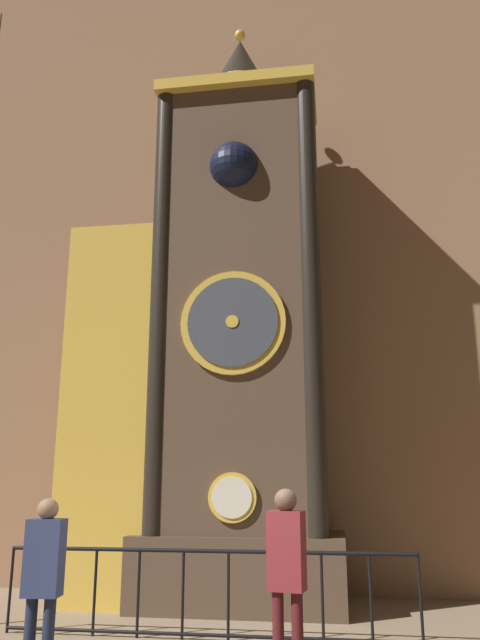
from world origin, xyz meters
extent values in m
cube|color=#936B4C|center=(0.00, 5.51, 6.81)|extent=(24.00, 0.30, 13.62)
cube|color=brown|center=(-0.42, 4.18, 0.54)|extent=(3.18, 1.61, 1.07)
cube|color=brown|center=(-0.42, 4.18, 4.83)|extent=(2.55, 1.40, 7.52)
cube|color=gold|center=(-0.42, 4.07, 8.49)|extent=(2.75, 1.54, 0.20)
cylinder|color=gold|center=(-0.42, 3.45, 1.62)|extent=(0.71, 0.05, 0.71)
cylinder|color=silver|center=(-0.42, 3.42, 1.62)|extent=(0.58, 0.03, 0.58)
cylinder|color=gold|center=(-0.42, 3.45, 4.23)|extent=(1.65, 0.07, 1.65)
cylinder|color=#3D424C|center=(-0.42, 3.40, 4.23)|extent=(1.42, 0.04, 1.42)
cylinder|color=gold|center=(-0.42, 3.38, 4.23)|extent=(0.20, 0.03, 0.20)
cube|color=#30241B|center=(-0.42, 3.97, 6.94)|extent=(1.04, 0.42, 1.04)
sphere|color=black|center=(-0.42, 3.55, 6.94)|extent=(0.83, 0.83, 0.83)
cylinder|color=black|center=(-1.62, 3.58, 4.83)|extent=(0.33, 0.33, 7.52)
cylinder|color=black|center=(0.79, 3.58, 4.83)|extent=(0.33, 0.33, 7.52)
cylinder|color=gold|center=(-0.42, 4.18, 8.74)|extent=(1.00, 1.00, 0.30)
cone|color=black|center=(-0.42, 4.18, 9.39)|extent=(0.95, 0.95, 1.00)
sphere|color=gold|center=(-0.42, 4.18, 10.02)|extent=(0.20, 0.20, 0.20)
cube|color=brown|center=(-2.48, 4.23, 3.02)|extent=(1.47, 1.19, 6.04)
cube|color=gold|center=(-2.48, 3.62, 3.02)|extent=(1.55, 0.06, 6.04)
cylinder|color=black|center=(-3.10, 2.25, 0.52)|extent=(0.04, 0.04, 1.03)
cylinder|color=black|center=(-2.53, 2.25, 0.52)|extent=(0.04, 0.04, 1.03)
cylinder|color=black|center=(-1.96, 2.25, 0.52)|extent=(0.04, 0.04, 1.03)
cylinder|color=black|center=(-1.40, 2.25, 0.52)|extent=(0.04, 0.04, 1.03)
cylinder|color=black|center=(-0.83, 2.25, 0.52)|extent=(0.04, 0.04, 1.03)
cylinder|color=black|center=(-0.26, 2.25, 0.52)|extent=(0.04, 0.04, 1.03)
cylinder|color=black|center=(0.30, 2.25, 0.52)|extent=(0.04, 0.04, 1.03)
cylinder|color=black|center=(0.87, 2.25, 0.52)|extent=(0.04, 0.04, 1.03)
cylinder|color=black|center=(1.44, 2.25, 0.52)|extent=(0.04, 0.04, 1.03)
cylinder|color=black|center=(2.00, 2.25, 0.52)|extent=(0.04, 0.04, 1.03)
cylinder|color=black|center=(-0.55, 2.25, 1.01)|extent=(5.10, 0.05, 0.05)
cylinder|color=black|center=(-0.55, 2.25, 0.06)|extent=(5.10, 0.04, 0.04)
cube|color=navy|center=(-1.67, 0.14, 1.16)|extent=(0.36, 0.25, 0.70)
sphere|color=#8C664C|center=(-1.67, 0.14, 1.60)|extent=(0.20, 0.20, 0.20)
cylinder|color=#461518|center=(0.50, 0.55, 0.43)|extent=(0.11, 0.11, 0.85)
cube|color=maroon|center=(0.59, 0.55, 1.22)|extent=(0.38, 0.28, 0.73)
sphere|color=brown|center=(0.59, 0.55, 1.68)|extent=(0.22, 0.22, 0.22)
camera|label=1|loc=(1.11, -5.78, 1.88)|focal=35.00mm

